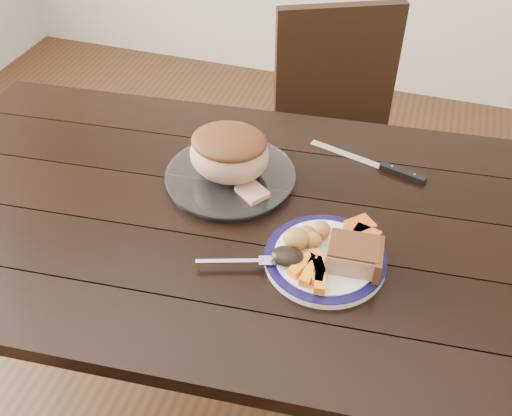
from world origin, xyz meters
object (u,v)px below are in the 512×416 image
(dinner_plate, at_px, (325,259))
(carving_knife, at_px, (388,168))
(chair_far, at_px, (339,133))
(roast_joint, at_px, (230,155))
(pork_slice, at_px, (353,255))
(fork, at_px, (245,262))
(dining_table, at_px, (227,239))
(serving_platter, at_px, (230,178))

(dinner_plate, xyz_separation_m, carving_knife, (0.08, 0.36, -0.00))
(chair_far, xyz_separation_m, roast_joint, (-0.17, -0.62, 0.31))
(pork_slice, height_order, carving_knife, pork_slice)
(chair_far, bearing_deg, fork, 62.19)
(pork_slice, xyz_separation_m, roast_joint, (-0.34, 0.20, 0.04))
(dinner_plate, relative_size, fork, 1.49)
(dining_table, height_order, chair_far, chair_far)
(serving_platter, bearing_deg, fork, -64.51)
(dinner_plate, bearing_deg, roast_joint, 145.38)
(dinner_plate, xyz_separation_m, roast_joint, (-0.28, 0.20, 0.07))
(dinner_plate, relative_size, serving_platter, 0.83)
(chair_far, distance_m, roast_joint, 0.71)
(dining_table, height_order, serving_platter, serving_platter)
(dinner_plate, bearing_deg, carving_knife, 76.87)
(dining_table, height_order, carving_knife, carving_knife)
(roast_joint, bearing_deg, dining_table, -75.56)
(dinner_plate, distance_m, pork_slice, 0.07)
(dinner_plate, relative_size, carving_knife, 0.83)
(carving_knife, bearing_deg, fork, -104.08)
(dinner_plate, bearing_deg, chair_far, 97.94)
(fork, xyz_separation_m, roast_joint, (-0.13, 0.27, 0.06))
(fork, bearing_deg, roast_joint, 96.76)
(chair_far, xyz_separation_m, pork_slice, (0.17, -0.82, 0.27))
(dining_table, height_order, roast_joint, roast_joint)
(chair_far, xyz_separation_m, serving_platter, (-0.17, -0.62, 0.23))
(pork_slice, bearing_deg, chair_far, 101.80)
(dinner_plate, relative_size, pork_slice, 2.39)
(dinner_plate, distance_m, serving_platter, 0.34)
(pork_slice, distance_m, roast_joint, 0.40)
(pork_slice, relative_size, carving_knife, 0.34)
(serving_platter, bearing_deg, chair_far, 74.62)
(chair_far, xyz_separation_m, fork, (-0.04, -0.88, 0.25))
(pork_slice, bearing_deg, dining_table, 164.00)
(dinner_plate, bearing_deg, serving_platter, 145.38)
(roast_joint, height_order, carving_knife, roast_joint)
(roast_joint, distance_m, carving_knife, 0.41)
(dining_table, distance_m, dinner_plate, 0.29)
(dining_table, distance_m, roast_joint, 0.21)
(fork, bearing_deg, carving_knife, 41.88)
(pork_slice, height_order, roast_joint, roast_joint)
(serving_platter, xyz_separation_m, roast_joint, (-0.00, 0.00, 0.07))
(dining_table, height_order, pork_slice, pork_slice)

